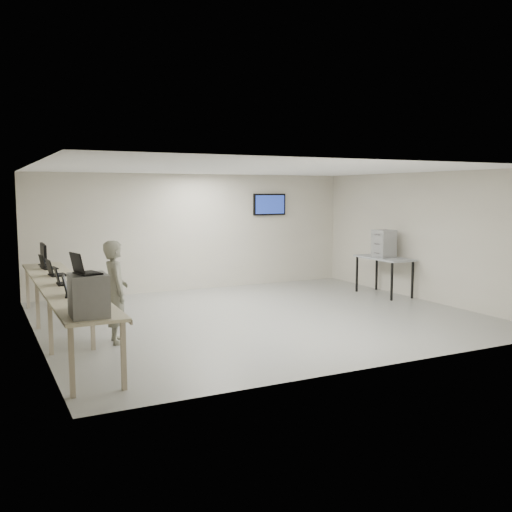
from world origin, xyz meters
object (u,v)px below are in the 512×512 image
equipment_box (89,295)px  soldier (116,292)px  side_table (384,260)px  workbench (63,288)px

equipment_box → soldier: size_ratio=0.31×
soldier → equipment_box: bearing=162.4°
side_table → workbench: bearing=-173.6°
workbench → equipment_box: size_ratio=11.78×
soldier → side_table: soldier is taller
workbench → side_table: 7.23m
workbench → side_table: bearing=6.4°
workbench → equipment_box: bearing=-91.4°
equipment_box → soldier: soldier is taller
equipment_box → soldier: (0.77, 2.02, -0.34)m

